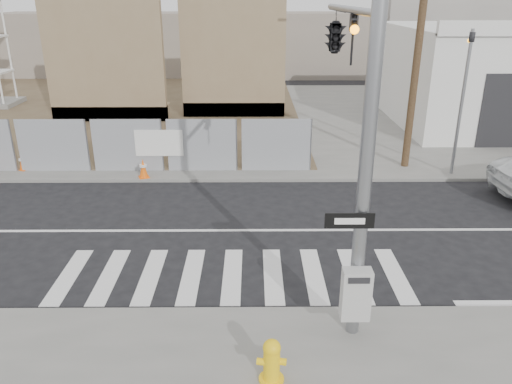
{
  "coord_description": "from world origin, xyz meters",
  "views": [
    {
      "loc": [
        0.51,
        -13.08,
        6.42
      ],
      "look_at": [
        0.6,
        -0.49,
        1.4
      ],
      "focal_mm": 35.0,
      "sensor_mm": 36.0,
      "label": 1
    }
  ],
  "objects_px": {
    "signal_pole": "(343,74)",
    "traffic_cone_d": "(143,169)",
    "fire_hydrant": "(272,361)",
    "traffic_cone_c": "(23,162)"
  },
  "relations": [
    {
      "from": "traffic_cone_d",
      "to": "fire_hydrant",
      "type": "bearing_deg",
      "value": -67.43
    },
    {
      "from": "signal_pole",
      "to": "traffic_cone_c",
      "type": "xyz_separation_m",
      "value": [
        -10.8,
        7.17,
        -4.35
      ]
    },
    {
      "from": "fire_hydrant",
      "to": "traffic_cone_d",
      "type": "bearing_deg",
      "value": 124.21
    },
    {
      "from": "signal_pole",
      "to": "fire_hydrant",
      "type": "distance_m",
      "value": 6.16
    },
    {
      "from": "fire_hydrant",
      "to": "traffic_cone_d",
      "type": "height_order",
      "value": "fire_hydrant"
    },
    {
      "from": "traffic_cone_c",
      "to": "fire_hydrant",
      "type": "bearing_deg",
      "value": -51.08
    },
    {
      "from": "fire_hydrant",
      "to": "signal_pole",
      "type": "bearing_deg",
      "value": 79.68
    },
    {
      "from": "signal_pole",
      "to": "traffic_cone_d",
      "type": "xyz_separation_m",
      "value": [
        -6.0,
        6.27,
        -4.32
      ]
    },
    {
      "from": "signal_pole",
      "to": "traffic_cone_c",
      "type": "distance_m",
      "value": 13.67
    },
    {
      "from": "traffic_cone_c",
      "to": "traffic_cone_d",
      "type": "relative_size",
      "value": 0.91
    }
  ]
}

